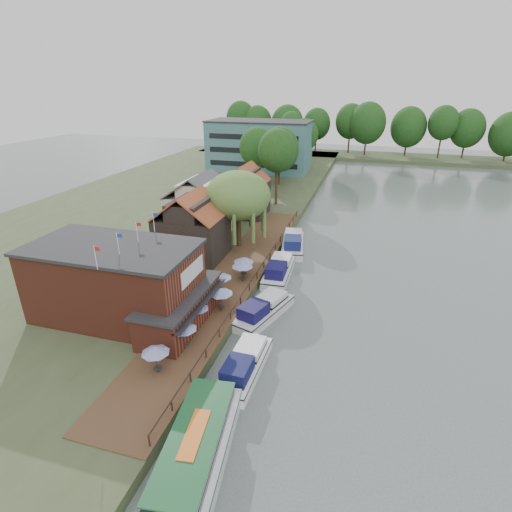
% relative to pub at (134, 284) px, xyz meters
% --- Properties ---
extents(ground, '(260.00, 260.00, 0.00)m').
position_rel_pub_xyz_m(ground, '(14.00, 1.00, -4.65)').
color(ground, '#4A5655').
rests_on(ground, ground).
extents(land_bank, '(50.00, 140.00, 1.00)m').
position_rel_pub_xyz_m(land_bank, '(-16.00, 36.00, -4.15)').
color(land_bank, '#384728').
rests_on(land_bank, ground).
extents(quay_deck, '(6.00, 50.00, 0.10)m').
position_rel_pub_xyz_m(quay_deck, '(6.00, 11.00, -3.60)').
color(quay_deck, '#47301E').
rests_on(quay_deck, land_bank).
extents(quay_rail, '(0.20, 49.00, 1.00)m').
position_rel_pub_xyz_m(quay_rail, '(8.70, 11.50, -3.15)').
color(quay_rail, black).
rests_on(quay_rail, land_bank).
extents(pub, '(20.00, 11.00, 7.30)m').
position_rel_pub_xyz_m(pub, '(0.00, 0.00, 0.00)').
color(pub, maroon).
rests_on(pub, land_bank).
extents(hotel_block, '(25.40, 12.40, 12.30)m').
position_rel_pub_xyz_m(hotel_block, '(-8.00, 71.00, 2.50)').
color(hotel_block, '#38666B').
rests_on(hotel_block, land_bank).
extents(cottage_a, '(8.60, 7.60, 8.50)m').
position_rel_pub_xyz_m(cottage_a, '(-1.00, 15.00, 0.60)').
color(cottage_a, black).
rests_on(cottage_a, land_bank).
extents(cottage_b, '(9.60, 8.60, 8.50)m').
position_rel_pub_xyz_m(cottage_b, '(-4.00, 25.00, 0.60)').
color(cottage_b, beige).
rests_on(cottage_b, land_bank).
extents(cottage_c, '(7.60, 7.60, 8.50)m').
position_rel_pub_xyz_m(cottage_c, '(0.00, 34.00, 0.60)').
color(cottage_c, black).
rests_on(cottage_c, land_bank).
extents(willow, '(8.60, 8.60, 10.43)m').
position_rel_pub_xyz_m(willow, '(3.50, 20.00, 1.56)').
color(willow, '#476B2D').
rests_on(willow, land_bank).
extents(umbrella_0, '(2.20, 2.20, 2.38)m').
position_rel_pub_xyz_m(umbrella_0, '(5.77, -6.68, -2.36)').
color(umbrella_0, navy).
rests_on(umbrella_0, quay_deck).
extents(umbrella_1, '(2.25, 2.25, 2.38)m').
position_rel_pub_xyz_m(umbrella_1, '(6.44, -3.20, -2.36)').
color(umbrella_1, navy).
rests_on(umbrella_1, quay_deck).
extents(umbrella_2, '(2.07, 2.07, 2.38)m').
position_rel_pub_xyz_m(umbrella_2, '(6.21, 0.13, -2.36)').
color(umbrella_2, navy).
rests_on(umbrella_2, quay_deck).
extents(umbrella_3, '(2.44, 2.44, 2.38)m').
position_rel_pub_xyz_m(umbrella_3, '(7.21, 3.40, -2.36)').
color(umbrella_3, navy).
rests_on(umbrella_3, quay_deck).
extents(umbrella_4, '(2.33, 2.33, 2.38)m').
position_rel_pub_xyz_m(umbrella_4, '(5.98, 6.63, -2.36)').
color(umbrella_4, navy).
rests_on(umbrella_4, quay_deck).
extents(umbrella_5, '(2.42, 2.42, 2.38)m').
position_rel_pub_xyz_m(umbrella_5, '(7.34, 9.88, -2.36)').
color(umbrella_5, navy).
rests_on(umbrella_5, quay_deck).
extents(umbrella_6, '(2.38, 2.38, 2.38)m').
position_rel_pub_xyz_m(umbrella_6, '(7.05, 11.19, -2.36)').
color(umbrella_6, navy).
rests_on(umbrella_6, quay_deck).
extents(cruiser_0, '(3.14, 9.23, 2.20)m').
position_rel_pub_xyz_m(cruiser_0, '(11.87, -3.60, -3.55)').
color(cruiser_0, white).
rests_on(cruiser_0, ground).
extents(cruiser_1, '(5.78, 9.90, 2.26)m').
position_rel_pub_xyz_m(cruiser_1, '(11.12, 4.98, -3.52)').
color(cruiser_1, silver).
rests_on(cruiser_1, ground).
extents(cruiser_2, '(3.62, 9.96, 2.38)m').
position_rel_pub_xyz_m(cruiser_2, '(10.50, 14.36, -3.46)').
color(cruiser_2, white).
rests_on(cruiser_2, ground).
extents(cruiser_3, '(4.97, 10.61, 2.48)m').
position_rel_pub_xyz_m(cruiser_3, '(10.41, 23.39, -3.41)').
color(cruiser_3, silver).
rests_on(cruiser_3, ground).
extents(tour_boat, '(5.26, 13.32, 2.83)m').
position_rel_pub_xyz_m(tour_boat, '(11.79, -13.38, -3.24)').
color(tour_boat, silver).
rests_on(tour_boat, ground).
extents(swan, '(0.44, 0.44, 0.44)m').
position_rel_pub_xyz_m(swan, '(11.33, -10.37, -4.43)').
color(swan, white).
rests_on(swan, ground).
extents(bank_tree_0, '(6.67, 6.67, 13.57)m').
position_rel_pub_xyz_m(bank_tree_0, '(3.50, 41.67, 3.13)').
color(bank_tree_0, '#143811').
rests_on(bank_tree_0, land_bank).
extents(bank_tree_1, '(6.82, 6.82, 12.94)m').
position_rel_pub_xyz_m(bank_tree_1, '(-2.50, 49.38, 2.82)').
color(bank_tree_1, '#143811').
rests_on(bank_tree_1, land_bank).
extents(bank_tree_2, '(8.34, 8.34, 12.37)m').
position_rel_pub_xyz_m(bank_tree_2, '(0.42, 57.06, 2.54)').
color(bank_tree_2, '#143811').
rests_on(bank_tree_2, land_bank).
extents(bank_tree_3, '(7.27, 7.27, 12.52)m').
position_rel_pub_xyz_m(bank_tree_3, '(2.13, 77.47, 2.61)').
color(bank_tree_3, '#143811').
rests_on(bank_tree_3, land_bank).
extents(bank_tree_4, '(6.64, 6.64, 13.40)m').
position_rel_pub_xyz_m(bank_tree_4, '(-3.57, 88.76, 3.05)').
color(bank_tree_4, '#143811').
rests_on(bank_tree_4, land_bank).
extents(bank_tree_5, '(6.16, 6.16, 11.96)m').
position_rel_pub_xyz_m(bank_tree_5, '(-4.23, 95.29, 2.33)').
color(bank_tree_5, '#143811').
rests_on(bank_tree_5, land_bank).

